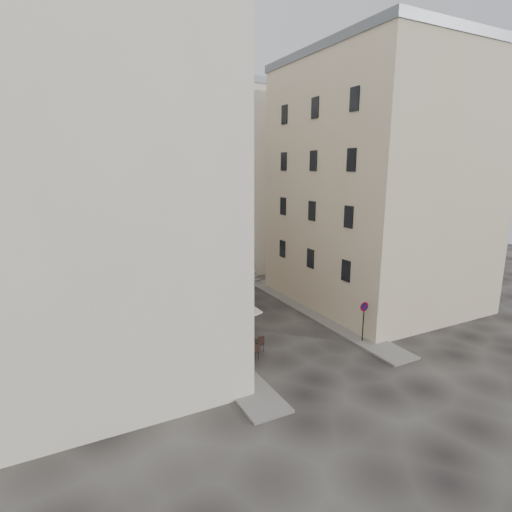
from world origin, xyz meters
TOP-DOWN VIEW (x-y plane):
  - ground at (0.00, 0.00)m, footprint 90.00×90.00m
  - sidewalk_left at (-4.50, 4.00)m, footprint 2.00×22.00m
  - sidewalk_right at (4.50, 3.00)m, footprint 2.00×18.00m
  - building_left at (-10.50, 3.00)m, footprint 12.20×16.20m
  - building_right at (10.50, 3.50)m, footprint 12.20×14.20m
  - building_back at (-1.00, 19.00)m, footprint 18.20×10.20m
  - cafe_storefront at (-4.32, 1.00)m, footprint 1.74×7.30m
  - stone_steps at (0.00, 12.57)m, footprint 9.00×3.15m
  - bollard_near at (-3.25, -1.00)m, footprint 0.12×0.12m
  - bollard_mid at (-3.25, 2.50)m, footprint 0.12×0.12m
  - bollard_far at (-3.25, 6.00)m, footprint 0.12×0.12m
  - no_parking_sign at (4.09, -2.78)m, footprint 0.60×0.11m
  - bistro_table_a at (-3.34, -1.73)m, footprint 1.39×0.65m
  - bistro_table_b at (-2.59, -0.93)m, footprint 1.38×0.65m
  - bistro_table_c at (-3.51, 0.73)m, footprint 1.32×0.62m
  - bistro_table_d at (-2.62, 2.86)m, footprint 1.20×0.56m
  - bistro_table_e at (-3.47, 4.21)m, footprint 1.14×0.54m
  - pedestrian at (-2.64, 2.14)m, footprint 0.65×0.49m

SIDE VIEW (x-z plane):
  - ground at x=0.00m, z-range 0.00..0.00m
  - sidewalk_left at x=-4.50m, z-range 0.00..0.12m
  - sidewalk_right at x=4.50m, z-range 0.00..0.12m
  - stone_steps at x=0.00m, z-range 0.00..0.80m
  - bistro_table_e at x=-3.47m, z-range 0.01..0.81m
  - bistro_table_d at x=-2.62m, z-range 0.01..0.85m
  - bistro_table_c at x=-3.51m, z-range 0.01..0.94m
  - bistro_table_b at x=-2.59m, z-range 0.01..0.98m
  - bistro_table_a at x=-3.34m, z-range 0.01..0.99m
  - bollard_near at x=-3.25m, z-range 0.04..1.02m
  - bollard_mid at x=-3.25m, z-range 0.04..1.02m
  - bollard_far at x=-3.25m, z-range 0.04..1.02m
  - pedestrian at x=-2.64m, z-range 0.00..1.62m
  - no_parking_sign at x=4.09m, z-range 0.55..3.17m
  - cafe_storefront at x=-4.32m, z-range 0.13..3.63m
  - building_right at x=10.50m, z-range 0.01..18.61m
  - building_back at x=-1.00m, z-range 0.01..18.61m
  - building_left at x=-10.50m, z-range 0.01..20.61m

